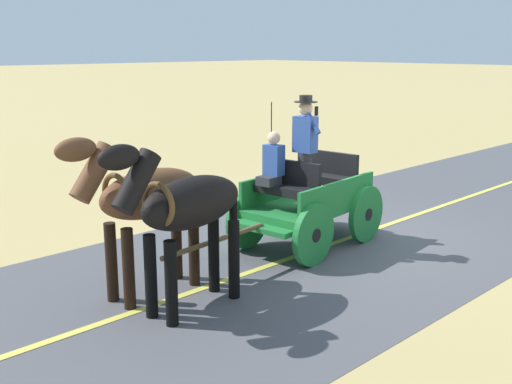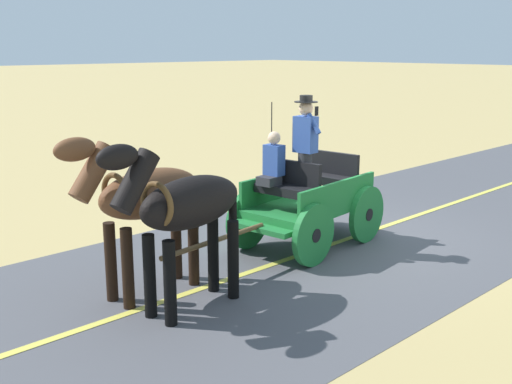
{
  "view_description": "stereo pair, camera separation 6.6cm",
  "coord_description": "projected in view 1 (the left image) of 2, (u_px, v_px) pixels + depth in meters",
  "views": [
    {
      "loc": [
        -6.19,
        8.39,
        3.23
      ],
      "look_at": [
        0.28,
        2.06,
        1.1
      ],
      "focal_mm": 43.63,
      "sensor_mm": 36.0,
      "label": 1
    },
    {
      "loc": [
        -6.24,
        8.35,
        3.23
      ],
      "look_at": [
        0.28,
        2.06,
        1.1
      ],
      "focal_mm": 43.63,
      "sensor_mm": 36.0,
      "label": 2
    }
  ],
  "objects": [
    {
      "name": "horse_drawn_carriage",
      "position": [
        305.0,
        198.0,
        10.12
      ],
      "size": [
        1.64,
        4.52,
        2.5
      ],
      "color": "#1E7233",
      "rests_on": "ground"
    },
    {
      "name": "horse_off_side",
      "position": [
        145.0,
        198.0,
        7.98
      ],
      "size": [
        0.65,
        2.13,
        2.21
      ],
      "color": "brown",
      "rests_on": "ground"
    },
    {
      "name": "road_surface",
      "position": [
        352.0,
        237.0,
        10.76
      ],
      "size": [
        5.52,
        160.0,
        0.01
      ],
      "primitive_type": "cube",
      "color": "#4C4C51",
      "rests_on": "ground"
    },
    {
      "name": "horse_near_side",
      "position": [
        186.0,
        208.0,
        7.51
      ],
      "size": [
        0.7,
        2.14,
        2.21
      ],
      "color": "black",
      "rests_on": "ground"
    },
    {
      "name": "road_centre_stripe",
      "position": [
        352.0,
        237.0,
        10.76
      ],
      "size": [
        0.12,
        160.0,
        0.0
      ],
      "primitive_type": "cube",
      "color": "#DBCC4C",
      "rests_on": "road_surface"
    },
    {
      "name": "ground_plane",
      "position": [
        352.0,
        237.0,
        10.76
      ],
      "size": [
        200.0,
        200.0,
        0.0
      ],
      "primitive_type": "plane",
      "color": "tan"
    }
  ]
}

